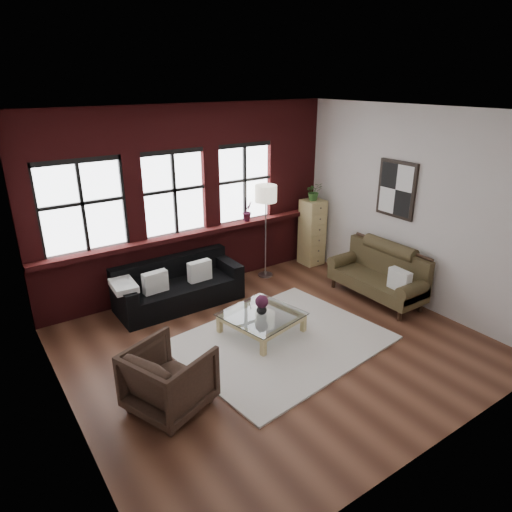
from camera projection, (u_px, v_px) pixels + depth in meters
floor at (274, 344)px, 6.56m from camera, size 5.50×5.50×0.00m
ceiling at (278, 112)px, 5.38m from camera, size 5.50×5.50×0.00m
wall_back at (189, 200)px, 7.89m from camera, size 5.50×0.00×5.50m
wall_front at (444, 317)px, 4.05m from camera, size 5.50×0.00×5.50m
wall_left at (54, 292)px, 4.52m from camera, size 0.00×5.00×5.00m
wall_right at (411, 208)px, 7.42m from camera, size 0.00×5.00×5.00m
brick_backwall at (191, 201)px, 7.84m from camera, size 5.50×0.12×3.20m
sill_ledge at (195, 233)px, 7.98m from camera, size 5.50×0.30×0.08m
window_left at (82, 208)px, 6.84m from camera, size 1.38×0.10×1.50m
window_mid at (174, 194)px, 7.63m from camera, size 1.38×0.10×1.50m
window_right at (244, 184)px, 8.37m from camera, size 1.38×0.10×1.50m
wall_poster at (397, 189)px, 7.54m from camera, size 0.05×0.74×0.94m
shag_rug at (281, 341)px, 6.61m from camera, size 3.07×2.54×0.03m
dark_sofa at (179, 284)px, 7.58m from camera, size 2.07×0.84×0.75m
pillow_a at (155, 282)px, 7.20m from camera, size 0.41×0.17×0.34m
pillow_b at (200, 271)px, 7.61m from camera, size 0.41×0.16×0.34m
vintage_settee at (377, 274)px, 7.74m from camera, size 0.77×1.74×0.93m
pillow_settee at (400, 280)px, 7.25m from camera, size 0.16×0.39×0.34m
armchair at (169, 378)px, 5.19m from camera, size 1.10×1.08×0.78m
coffee_table at (262, 324)px, 6.79m from camera, size 1.19×1.19×0.34m
vase at (262, 309)px, 6.70m from camera, size 0.16×0.16×0.16m
flowers at (262, 302)px, 6.65m from camera, size 0.20×0.20×0.20m
drawer_chest at (312, 232)px, 9.19m from camera, size 0.41×0.41×1.33m
potted_plant_top at (314, 191)px, 8.88m from camera, size 0.40×0.37×0.35m
floor_lamp at (266, 228)px, 8.47m from camera, size 0.40×0.40×1.92m
sill_plant at (247, 211)px, 8.45m from camera, size 0.25×0.23×0.36m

